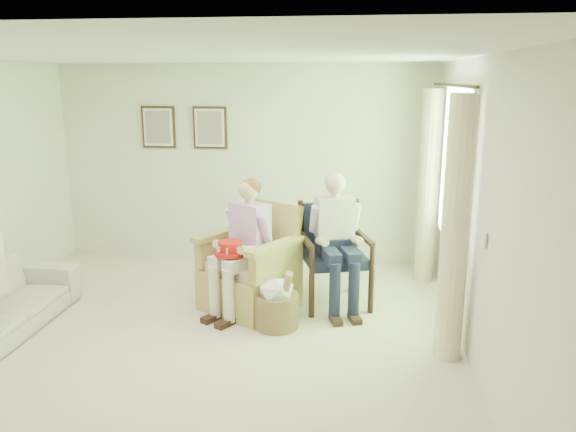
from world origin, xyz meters
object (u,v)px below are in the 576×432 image
object	(u,v)px
wicker_armchair	(250,275)
hatbox	(276,303)
person_dark	(335,231)
person_wicker	(246,237)
red_hat	(230,249)
wood_armchair	(335,250)

from	to	relation	value
wicker_armchair	hatbox	xyz separation A→B (m)	(0.36, -0.48, -0.10)
person_dark	hatbox	size ratio (longest dim) A/B	2.19
person_wicker	hatbox	world-z (taller)	person_wicker
person_wicker	wicker_armchair	bearing A→B (deg)	121.44
wicker_armchair	person_dark	distance (m)	1.03
wicker_armchair	hatbox	bearing A→B (deg)	-22.03
hatbox	red_hat	bearing A→B (deg)	160.92
red_hat	hatbox	distance (m)	0.71
wood_armchair	person_dark	bearing A→B (deg)	-107.21
wicker_armchair	person_wicker	world-z (taller)	person_wicker
wicker_armchair	person_wicker	size ratio (longest dim) A/B	0.80
wood_armchair	hatbox	xyz separation A→B (m)	(-0.54, -0.75, -0.34)
wicker_armchair	person_wicker	distance (m)	0.49
red_hat	hatbox	world-z (taller)	red_hat
wood_armchair	person_dark	world-z (taller)	person_dark
red_hat	person_wicker	bearing A→B (deg)	50.48
wicker_armchair	hatbox	size ratio (longest dim) A/B	1.71
wicker_armchair	red_hat	size ratio (longest dim) A/B	3.52
wood_armchair	person_dark	size ratio (longest dim) A/B	0.76
person_dark	red_hat	bearing A→B (deg)	-176.01
wood_armchair	person_wicker	world-z (taller)	person_wicker
person_wicker	person_dark	xyz separation A→B (m)	(0.90, 0.24, 0.03)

